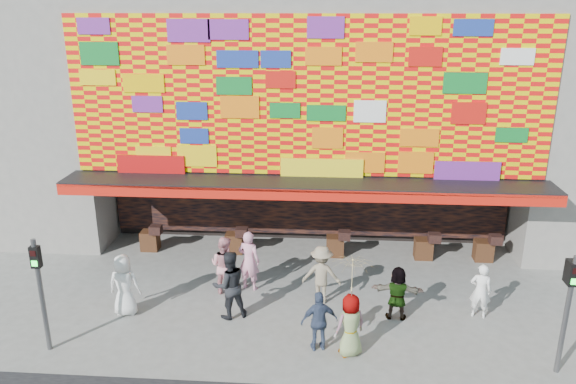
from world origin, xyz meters
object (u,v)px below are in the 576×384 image
(ped_a, at_px, (124,285))
(ped_g, at_px, (350,325))
(ped_d, at_px, (322,274))
(ped_e, at_px, (319,321))
(ped_i, at_px, (224,265))
(ped_c, at_px, (229,285))
(signal_right, at_px, (568,302))
(ped_h, at_px, (480,291))
(ped_b, at_px, (249,260))
(parasol, at_px, (352,276))
(signal_left, at_px, (40,283))
(ped_f, at_px, (397,293))

(ped_a, bearing_deg, ped_g, 166.47)
(ped_d, relative_size, ped_e, 1.09)
(ped_i, bearing_deg, ped_g, 161.54)
(ped_a, xyz_separation_m, ped_e, (5.42, -1.32, -0.09))
(ped_a, distance_m, ped_c, 2.93)
(signal_right, relative_size, ped_h, 1.89)
(ped_b, height_order, ped_g, ped_b)
(ped_a, xyz_separation_m, parasol, (6.18, -1.48, 1.27))
(signal_left, bearing_deg, ped_g, 2.59)
(signal_right, relative_size, parasol, 1.60)
(ped_g, distance_m, parasol, 1.34)
(signal_left, xyz_separation_m, ped_a, (1.35, 1.82, -0.97))
(ped_d, bearing_deg, ped_a, 15.76)
(ped_d, distance_m, parasol, 2.96)
(signal_left, height_order, ped_g, signal_left)
(signal_left, xyz_separation_m, parasol, (7.53, 0.34, 0.30))
(ped_b, xyz_separation_m, ped_c, (-0.31, -1.66, 0.04))
(signal_left, bearing_deg, ped_b, 37.63)
(ped_d, relative_size, parasol, 0.93)
(ped_a, bearing_deg, signal_right, 170.59)
(ped_c, height_order, ped_f, ped_c)
(ped_h, height_order, parasol, parasol)
(ped_b, distance_m, parasol, 4.52)
(ped_b, xyz_separation_m, ped_g, (2.94, -3.20, -0.12))
(ped_b, xyz_separation_m, parasol, (2.94, -3.20, 1.23))
(signal_left, xyz_separation_m, ped_c, (4.28, 1.88, -0.89))
(ped_b, relative_size, ped_h, 1.18)
(ped_b, height_order, ped_h, ped_b)
(signal_right, distance_m, ped_a, 11.24)
(signal_left, height_order, ped_h, signal_left)
(signal_left, relative_size, ped_i, 1.67)
(signal_left, relative_size, ped_f, 1.96)
(ped_d, distance_m, ped_i, 2.92)
(ped_b, bearing_deg, ped_h, -173.61)
(ped_e, height_order, ped_i, ped_i)
(ped_a, xyz_separation_m, ped_d, (5.43, 1.08, -0.02))
(ped_a, height_order, ped_e, ped_a)
(signal_right, xyz_separation_m, ped_b, (-7.81, 3.54, -0.93))
(ped_a, xyz_separation_m, ped_f, (7.51, 0.31, -0.12))
(ped_e, bearing_deg, ped_f, -155.67)
(ped_h, distance_m, ped_i, 7.32)
(ped_b, distance_m, ped_h, 6.66)
(ped_a, height_order, ped_c, ped_c)
(ped_a, relative_size, ped_e, 1.12)
(signal_right, height_order, ped_d, signal_right)
(ped_d, xyz_separation_m, ped_h, (4.37, -0.51, -0.08))
(ped_e, bearing_deg, ped_d, -103.86)
(ped_a, relative_size, ped_d, 1.02)
(ped_a, bearing_deg, parasol, 166.47)
(ped_f, height_order, parasol, parasol)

